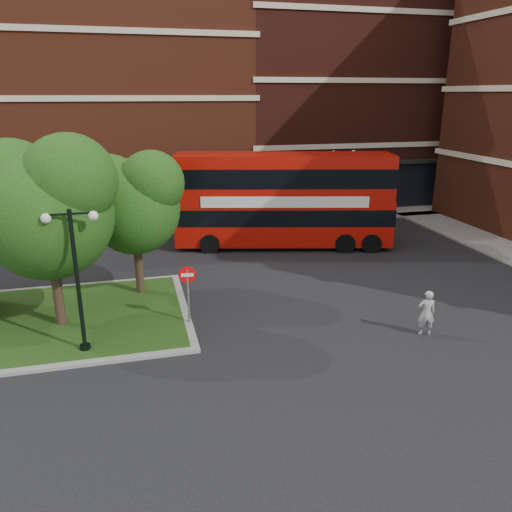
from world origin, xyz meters
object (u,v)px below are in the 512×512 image
object	(u,v)px
woman	(426,313)
bus	(283,194)
car_silver	(115,228)
car_white	(234,215)

from	to	relation	value
woman	bus	bearing A→B (deg)	-67.00
car_silver	car_white	xyz separation A→B (m)	(7.67, 1.50, 0.00)
bus	woman	xyz separation A→B (m)	(1.72, -12.02, -2.17)
bus	car_silver	size ratio (longest dim) A/B	3.31
bus	woman	bearing A→B (deg)	-68.00
car_silver	woman	bearing A→B (deg)	-140.31
bus	car_white	size ratio (longest dim) A/B	3.19
woman	car_silver	distance (m)	19.43
bus	car_silver	world-z (taller)	bus
car_silver	car_white	distance (m)	7.81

